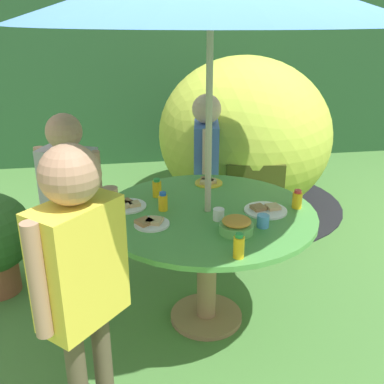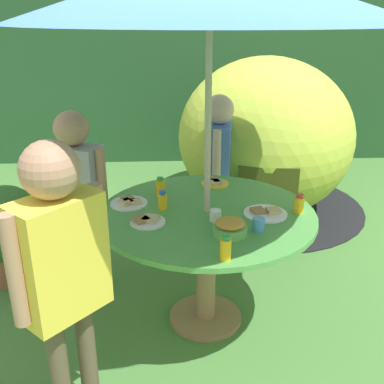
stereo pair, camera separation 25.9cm
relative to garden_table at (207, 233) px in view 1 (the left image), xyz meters
The scene contains 19 objects.
ground_plane 0.61m from the garden_table, ahead, with size 10.00×10.00×0.02m, color #477A38.
hedge_backdrop 3.67m from the garden_table, 90.00° to the left, with size 9.00×0.70×2.02m, color #234C28.
garden_table is the anchor object (origin of this frame).
wooden_chair 1.33m from the garden_table, 70.33° to the left, with size 0.66×0.61×0.96m.
dome_tent 1.92m from the garden_table, 68.60° to the left, with size 2.32×2.32×1.46m.
child_in_blue_shirt 0.93m from the garden_table, 79.87° to the left, with size 0.24×0.43×1.27m.
child_in_grey_shirt 0.90m from the garden_table, 156.72° to the left, with size 0.40×0.30×1.27m.
child_in_yellow_shirt 1.02m from the garden_table, 132.69° to the right, with size 0.39×0.40×1.38m.
snack_bowl 0.36m from the garden_table, 72.24° to the right, with size 0.18×0.18×0.09m.
plate_mid_right 0.37m from the garden_table, 10.37° to the right, with size 0.25×0.25×0.03m.
plate_back_edge 0.40m from the garden_table, 158.02° to the right, with size 0.19×0.19×0.03m.
plate_mid_left 0.50m from the garden_table, 164.48° to the left, with size 0.22×0.22×0.03m.
plate_front_edge 0.47m from the garden_table, 78.52° to the left, with size 0.18×0.18×0.03m.
juice_bottle_near_left 0.33m from the garden_table, 169.22° to the left, with size 0.05×0.05×0.11m.
juice_bottle_near_right 0.43m from the garden_table, 135.79° to the left, with size 0.06×0.06×0.12m.
juice_bottle_far_left 0.56m from the garden_table, ahead, with size 0.06×0.06×0.11m.
juice_bottle_far_right 0.58m from the garden_table, 85.68° to the right, with size 0.05×0.05×0.12m.
cup_near 0.23m from the garden_table, 74.53° to the right, with size 0.06×0.06×0.07m, color white.
cup_far 0.40m from the garden_table, 45.31° to the right, with size 0.07×0.07×0.07m, color #4C99D8.
Camera 1 is at (-0.46, -2.33, 1.81)m, focal length 41.99 mm.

